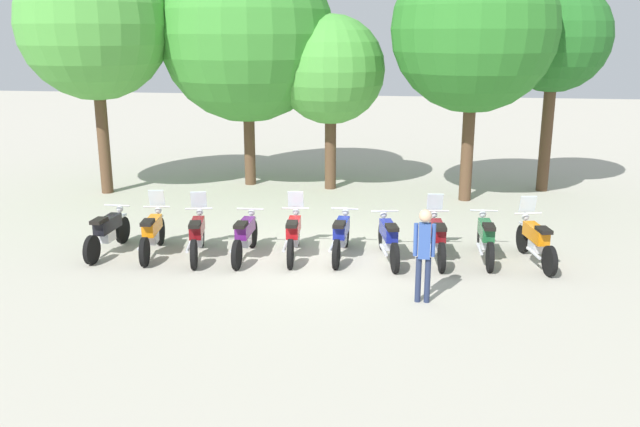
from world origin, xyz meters
The scene contains 17 objects.
ground_plane centered at (0.00, 0.00, 0.00)m, with size 80.00×80.00×0.00m, color #ADA899.
motorcycle_0 centered at (-4.77, -0.32, 0.50)m, with size 0.62×2.19×0.99m.
motorcycle_1 centered at (-3.72, -0.27, 0.52)m, with size 0.64×2.18×1.37m.
motorcycle_2 centered at (-2.66, -0.28, 0.52)m, with size 0.73×2.16×1.37m.
motorcycle_3 centered at (-1.59, -0.16, 0.50)m, with size 0.62×2.19×0.99m.
motorcycle_4 centered at (-0.54, 0.08, 0.52)m, with size 0.62×2.19×1.37m.
motorcycle_5 centered at (0.53, 0.19, 0.50)m, with size 0.62×2.19×0.99m.
motorcycle_6 centered at (1.58, 0.12, 0.50)m, with size 0.74×2.16×0.99m.
motorcycle_7 centered at (2.64, 0.32, 0.52)m, with size 0.62×2.19×1.37m.
motorcycle_8 centered at (3.71, 0.49, 0.50)m, with size 0.62×2.19×0.99m.
motorcycle_9 centered at (4.76, 0.41, 0.52)m, with size 0.72×2.16×1.37m.
person_0 centered at (2.34, -2.20, 1.06)m, with size 0.40×0.24×1.79m.
tree_0 centered at (-7.51, 5.30, 5.09)m, with size 4.46×4.46×7.34m.
tree_1 centered at (-3.35, 7.17, 4.83)m, with size 5.52×5.52×7.60m.
tree_2 centered at (-0.64, 6.94, 3.75)m, with size 3.36×3.36×5.45m.
tree_3 centered at (3.58, 6.00, 4.96)m, with size 4.71×4.71×7.33m.
tree_4 centered at (6.08, 7.66, 4.73)m, with size 3.34×3.34×6.44m.
Camera 1 is at (2.21, -14.06, 4.89)m, focal length 37.67 mm.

